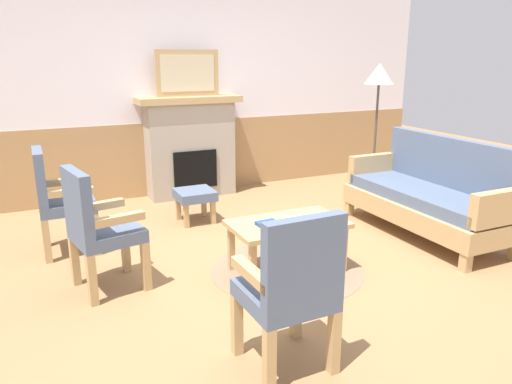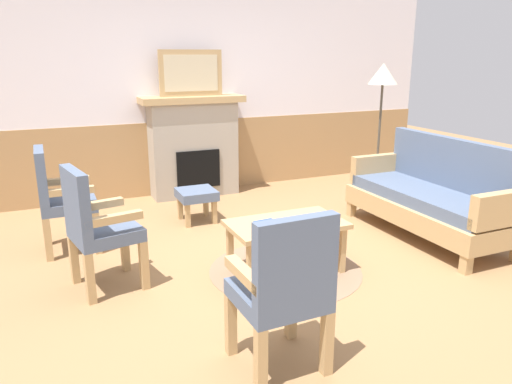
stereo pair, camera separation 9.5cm
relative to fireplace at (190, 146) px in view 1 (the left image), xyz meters
The scene contains 13 objects.
ground_plane 2.44m from the fireplace, 90.00° to the right, with size 14.00×14.00×0.00m, color #997047.
wall_back 0.70m from the fireplace, 90.00° to the left, with size 7.20×0.14×2.70m.
fireplace is the anchor object (origin of this frame).
framed_picture 0.91m from the fireplace, 90.00° to the left, with size 0.80×0.04×0.56m.
couch 2.98m from the fireplace, 54.14° to the right, with size 0.70×1.80×0.98m.
coffee_table 2.60m from the fireplace, 89.61° to the right, with size 0.96×0.56×0.44m.
round_rug 2.66m from the fireplace, 89.61° to the right, with size 1.30×1.30×0.01m, color #896B51.
book_on_table 2.61m from the fireplace, 93.77° to the right, with size 0.17×0.13×0.03m, color navy.
footstool 1.14m from the fireplace, 105.61° to the right, with size 0.40×0.40×0.36m.
armchair_near_fireplace 2.71m from the fireplace, 122.71° to the right, with size 0.56×0.56×0.98m.
armchair_by_window_left 2.15m from the fireplace, 141.62° to the right, with size 0.48×0.48×0.98m.
armchair_front_left 3.84m from the fireplace, 99.25° to the right, with size 0.49×0.49×0.98m.
floor_lamp_by_couch 2.49m from the fireplace, 25.90° to the right, with size 0.36×0.36×1.68m.
Camera 1 is at (-1.85, -3.62, 1.79)m, focal length 34.35 mm.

